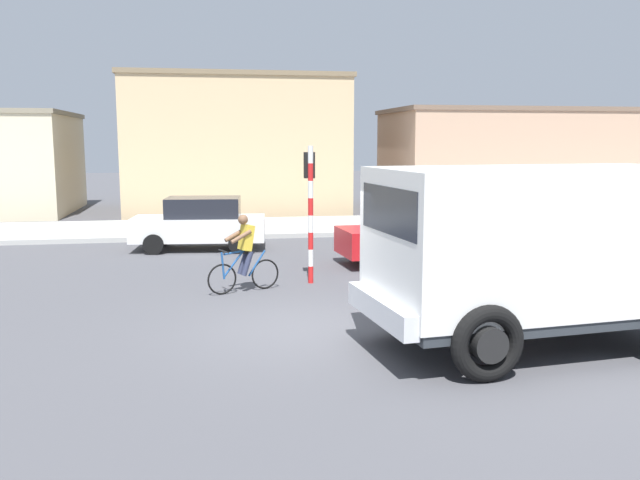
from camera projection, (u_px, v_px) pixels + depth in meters
The scene contains 10 objects.
ground_plane at pixel (306, 327), 11.94m from camera, with size 120.00×120.00×0.00m, color #4C4C51.
sidewalk_far at pixel (251, 227), 25.04m from camera, with size 80.00×5.00×0.16m, color #ADADA8.
truck_foreground at pixel (537, 245), 10.66m from camera, with size 5.64×3.23×2.90m.
cyclist at pixel (244, 253), 14.65m from camera, with size 1.62×0.76×1.72m.
traffic_light_pole at pixel (310, 195), 15.45m from camera, with size 0.24×0.43×3.20m.
car_red_near at pixel (412, 234), 18.00m from camera, with size 4.12×2.11×1.60m.
car_white_mid at pixel (200, 223), 20.38m from camera, with size 4.15×2.18×1.60m.
car_far_side at pixel (485, 218), 21.73m from camera, with size 4.17×2.23×1.60m.
building_mid_block at pixel (235, 145), 31.66m from camera, with size 10.00×7.92×6.20m.
building_corner_right at pixel (510, 159), 32.46m from camera, with size 11.94×6.40×4.80m.
Camera 1 is at (-1.77, -11.45, 3.32)m, focal length 37.44 mm.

